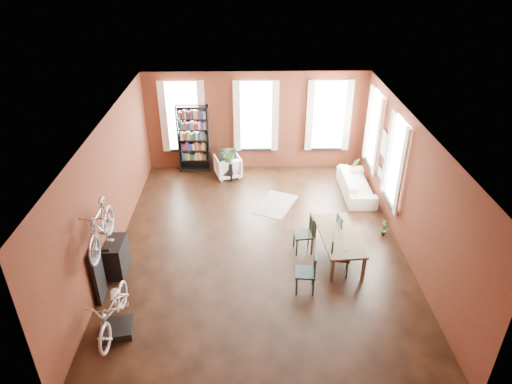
{
  "coord_description": "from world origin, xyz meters",
  "views": [
    {
      "loc": [
        -0.28,
        -9.26,
        6.73
      ],
      "look_at": [
        -0.08,
        0.6,
        1.21
      ],
      "focal_mm": 32.0,
      "sensor_mm": 36.0,
      "label": 1
    }
  ],
  "objects_px": {
    "dining_chair_b": "(303,234)",
    "console_table": "(116,257)",
    "bookshelf": "(194,139)",
    "cream_sofa": "(357,182)",
    "dining_chair_d": "(345,231)",
    "dining_chair_a": "(305,272)",
    "dining_table": "(338,246)",
    "bike_trainer": "(117,329)",
    "dining_chair_c": "(340,256)",
    "white_armchair": "(228,165)",
    "plant_stand": "(229,171)",
    "bicycle_floor": "(110,293)"
  },
  "relations": [
    {
      "from": "white_armchair",
      "to": "console_table",
      "type": "xyz_separation_m",
      "value": [
        -2.37,
        -4.72,
        0.01
      ]
    },
    {
      "from": "dining_table",
      "to": "cream_sofa",
      "type": "bearing_deg",
      "value": 65.49
    },
    {
      "from": "bookshelf",
      "to": "bike_trainer",
      "type": "height_order",
      "value": "bookshelf"
    },
    {
      "from": "dining_chair_d",
      "to": "console_table",
      "type": "bearing_deg",
      "value": 91.32
    },
    {
      "from": "white_armchair",
      "to": "console_table",
      "type": "distance_m",
      "value": 5.28
    },
    {
      "from": "dining_chair_b",
      "to": "dining_chair_c",
      "type": "xyz_separation_m",
      "value": [
        0.74,
        -0.85,
        -0.01
      ]
    },
    {
      "from": "dining_chair_b",
      "to": "plant_stand",
      "type": "height_order",
      "value": "dining_chair_b"
    },
    {
      "from": "dining_chair_d",
      "to": "plant_stand",
      "type": "relative_size",
      "value": 1.49
    },
    {
      "from": "dining_table",
      "to": "dining_chair_c",
      "type": "distance_m",
      "value": 0.62
    },
    {
      "from": "dining_table",
      "to": "dining_chair_b",
      "type": "bearing_deg",
      "value": 157.62
    },
    {
      "from": "dining_chair_a",
      "to": "bookshelf",
      "type": "height_order",
      "value": "bookshelf"
    },
    {
      "from": "dining_table",
      "to": "console_table",
      "type": "xyz_separation_m",
      "value": [
        -5.13,
        -0.43,
        0.08
      ]
    },
    {
      "from": "dining_table",
      "to": "dining_chair_d",
      "type": "relative_size",
      "value": 2.09
    },
    {
      "from": "console_table",
      "to": "dining_chair_b",
      "type": "bearing_deg",
      "value": 9.04
    },
    {
      "from": "dining_chair_b",
      "to": "white_armchair",
      "type": "height_order",
      "value": "dining_chair_b"
    },
    {
      "from": "dining_chair_a",
      "to": "bookshelf",
      "type": "bearing_deg",
      "value": -147.76
    },
    {
      "from": "dining_chair_c",
      "to": "console_table",
      "type": "xyz_separation_m",
      "value": [
        -5.06,
        0.16,
        -0.08
      ]
    },
    {
      "from": "dining_chair_c",
      "to": "console_table",
      "type": "height_order",
      "value": "dining_chair_c"
    },
    {
      "from": "bookshelf",
      "to": "cream_sofa",
      "type": "bearing_deg",
      "value": -18.95
    },
    {
      "from": "console_table",
      "to": "plant_stand",
      "type": "distance_m",
      "value": 5.11
    },
    {
      "from": "dining_table",
      "to": "console_table",
      "type": "relative_size",
      "value": 2.34
    },
    {
      "from": "dining_chair_a",
      "to": "dining_chair_c",
      "type": "relative_size",
      "value": 0.99
    },
    {
      "from": "console_table",
      "to": "bike_trainer",
      "type": "bearing_deg",
      "value": -77.02
    },
    {
      "from": "bicycle_floor",
      "to": "dining_chair_d",
      "type": "bearing_deg",
      "value": 30.91
    },
    {
      "from": "dining_chair_b",
      "to": "white_armchair",
      "type": "relative_size",
      "value": 1.26
    },
    {
      "from": "dining_chair_c",
      "to": "cream_sofa",
      "type": "bearing_deg",
      "value": -5.11
    },
    {
      "from": "dining_chair_b",
      "to": "console_table",
      "type": "xyz_separation_m",
      "value": [
        -4.32,
        -0.69,
        -0.09
      ]
    },
    {
      "from": "cream_sofa",
      "to": "dining_chair_b",
      "type": "bearing_deg",
      "value": 145.87
    },
    {
      "from": "dining_table",
      "to": "dining_chair_c",
      "type": "bearing_deg",
      "value": -101.26
    },
    {
      "from": "dining_chair_a",
      "to": "bookshelf",
      "type": "xyz_separation_m",
      "value": [
        -2.93,
        5.93,
        0.63
      ]
    },
    {
      "from": "console_table",
      "to": "bicycle_floor",
      "type": "distance_m",
      "value": 2.07
    },
    {
      "from": "dining_chair_d",
      "to": "plant_stand",
      "type": "bearing_deg",
      "value": 31.39
    },
    {
      "from": "cream_sofa",
      "to": "dining_chair_c",
      "type": "bearing_deg",
      "value": 162.32
    },
    {
      "from": "white_armchair",
      "to": "bicycle_floor",
      "type": "height_order",
      "value": "bicycle_floor"
    },
    {
      "from": "dining_chair_b",
      "to": "dining_chair_d",
      "type": "bearing_deg",
      "value": 93.68
    },
    {
      "from": "cream_sofa",
      "to": "console_table",
      "type": "distance_m",
      "value": 7.15
    },
    {
      "from": "dining_chair_d",
      "to": "plant_stand",
      "type": "distance_m",
      "value": 4.71
    },
    {
      "from": "dining_chair_b",
      "to": "plant_stand",
      "type": "bearing_deg",
      "value": -158.75
    },
    {
      "from": "plant_stand",
      "to": "console_table",
      "type": "bearing_deg",
      "value": -118.08
    },
    {
      "from": "bookshelf",
      "to": "console_table",
      "type": "distance_m",
      "value": 5.4
    },
    {
      "from": "white_armchair",
      "to": "bike_trainer",
      "type": "distance_m",
      "value": 6.89
    },
    {
      "from": "dining_chair_a",
      "to": "dining_chair_b",
      "type": "distance_m",
      "value": 1.42
    },
    {
      "from": "cream_sofa",
      "to": "dining_chair_d",
      "type": "bearing_deg",
      "value": 162.13
    },
    {
      "from": "dining_chair_a",
      "to": "dining_chair_d",
      "type": "distance_m",
      "value": 1.97
    },
    {
      "from": "dining_chair_a",
      "to": "bicycle_floor",
      "type": "height_order",
      "value": "bicycle_floor"
    },
    {
      "from": "dining_chair_b",
      "to": "bike_trainer",
      "type": "distance_m",
      "value": 4.68
    },
    {
      "from": "dining_chair_b",
      "to": "plant_stand",
      "type": "distance_m",
      "value": 4.28
    },
    {
      "from": "dining_chair_a",
      "to": "bicycle_floor",
      "type": "xyz_separation_m",
      "value": [
        -3.76,
        -1.19,
        0.56
      ]
    },
    {
      "from": "dining_chair_d",
      "to": "console_table",
      "type": "height_order",
      "value": "dining_chair_d"
    },
    {
      "from": "dining_table",
      "to": "bike_trainer",
      "type": "height_order",
      "value": "dining_table"
    }
  ]
}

